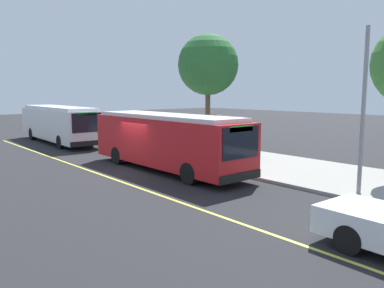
# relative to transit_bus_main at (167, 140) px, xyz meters

# --- Properties ---
(ground_plane) EXTENTS (120.00, 120.00, 0.00)m
(ground_plane) POSITION_rel_transit_bus_main_xyz_m (-1.15, -1.01, -1.62)
(ground_plane) COLOR #232326
(sidewalk_curb) EXTENTS (44.00, 6.40, 0.15)m
(sidewalk_curb) POSITION_rel_transit_bus_main_xyz_m (-1.15, 4.99, -1.54)
(sidewalk_curb) COLOR gray
(sidewalk_curb) RESTS_ON ground_plane
(lane_stripe_center) EXTENTS (36.00, 0.14, 0.01)m
(lane_stripe_center) POSITION_rel_transit_bus_main_xyz_m (-1.15, -3.21, -1.61)
(lane_stripe_center) COLOR #E0D64C
(lane_stripe_center) RESTS_ON ground_plane
(transit_bus_main) EXTENTS (10.63, 2.63, 2.95)m
(transit_bus_main) POSITION_rel_transit_bus_main_xyz_m (0.00, 0.00, 0.00)
(transit_bus_main) COLOR red
(transit_bus_main) RESTS_ON ground_plane
(transit_bus_second) EXTENTS (11.75, 2.98, 2.95)m
(transit_bus_second) POSITION_rel_transit_bus_main_xyz_m (-14.76, -0.04, 0.00)
(transit_bus_second) COLOR white
(transit_bus_second) RESTS_ON ground_plane
(bus_shelter) EXTENTS (2.90, 1.60, 2.48)m
(bus_shelter) POSITION_rel_transit_bus_main_xyz_m (-0.73, 4.77, 0.30)
(bus_shelter) COLOR #333338
(bus_shelter) RESTS_ON sidewalk_curb
(waiting_bench) EXTENTS (1.60, 0.48, 0.95)m
(waiting_bench) POSITION_rel_transit_bus_main_xyz_m (-0.53, 4.60, -0.98)
(waiting_bench) COLOR brown
(waiting_bench) RESTS_ON sidewalk_curb
(route_sign_post) EXTENTS (0.44, 0.08, 2.80)m
(route_sign_post) POSITION_rel_transit_bus_main_xyz_m (1.54, 2.37, 0.34)
(route_sign_post) COLOR #333338
(route_sign_post) RESTS_ON sidewalk_curb
(street_tree_near_shelter) EXTENTS (4.34, 4.34, 8.07)m
(street_tree_near_shelter) POSITION_rel_transit_bus_main_xyz_m (-4.56, 7.08, 4.40)
(street_tree_near_shelter) COLOR brown
(street_tree_near_shelter) RESTS_ON sidewalk_curb
(utility_pole) EXTENTS (0.16, 0.16, 6.40)m
(utility_pole) POSITION_rel_transit_bus_main_xyz_m (9.07, 2.68, 1.73)
(utility_pole) COLOR gray
(utility_pole) RESTS_ON sidewalk_curb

